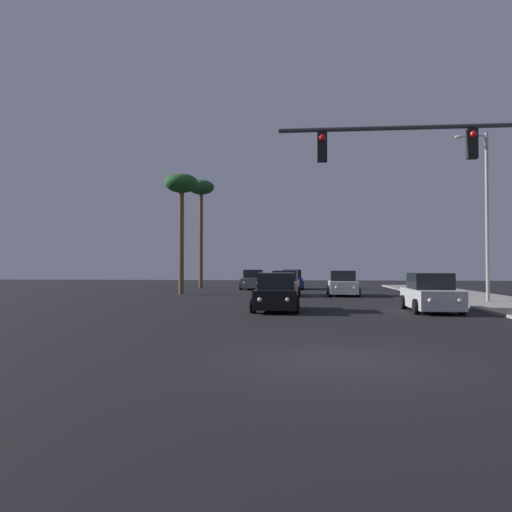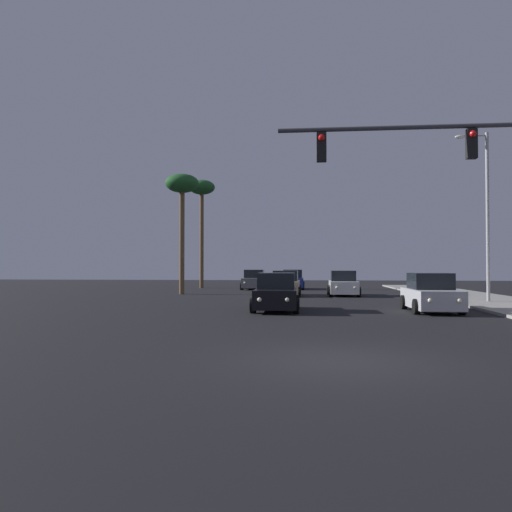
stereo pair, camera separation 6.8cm
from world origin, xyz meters
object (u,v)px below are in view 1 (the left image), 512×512
(palm_tree_mid, at_px, (182,190))
(car_black, at_px, (276,293))
(car_silver, at_px, (431,294))
(street_lamp, at_px, (484,207))
(palm_tree_far, at_px, (201,194))
(car_grey, at_px, (253,280))
(car_blue, at_px, (292,280))
(car_white, at_px, (343,284))
(car_tan, at_px, (285,284))
(traffic_light_mast, at_px, (487,172))

(palm_tree_mid, bearing_deg, car_black, -59.17)
(car_black, bearing_deg, car_silver, 179.98)
(car_black, xyz_separation_m, street_lamp, (10.83, 5.32, 4.36))
(car_black, height_order, street_lamp, street_lamp)
(palm_tree_far, bearing_deg, car_grey, -21.76)
(car_grey, xyz_separation_m, palm_tree_mid, (-4.34, -8.00, 6.64))
(palm_tree_far, height_order, palm_tree_mid, palm_tree_far)
(car_grey, relative_size, car_blue, 1.00)
(car_grey, relative_size, car_black, 1.00)
(palm_tree_far, relative_size, palm_tree_mid, 1.15)
(car_silver, height_order, palm_tree_far, palm_tree_far)
(car_silver, distance_m, car_grey, 22.53)
(car_grey, xyz_separation_m, car_blue, (3.28, 0.78, 0.00))
(car_grey, height_order, car_white, same)
(car_silver, bearing_deg, car_tan, -59.32)
(car_silver, xyz_separation_m, palm_tree_far, (-14.79, 22.30, 7.80))
(car_silver, xyz_separation_m, car_tan, (-6.73, 11.28, 0.00))
(car_silver, bearing_deg, car_black, 0.79)
(car_white, distance_m, car_blue, 10.10)
(street_lamp, bearing_deg, car_black, -153.83)
(car_tan, bearing_deg, car_silver, 121.87)
(car_black, bearing_deg, car_white, -109.04)
(car_blue, xyz_separation_m, traffic_light_mast, (6.51, -27.87, 4.05))
(car_white, distance_m, car_black, 12.36)
(car_tan, distance_m, car_black, 11.39)
(car_white, relative_size, car_black, 1.00)
(car_silver, distance_m, palm_tree_mid, 19.87)
(palm_tree_mid, bearing_deg, car_tan, -7.84)
(traffic_light_mast, bearing_deg, car_white, 98.89)
(car_black, height_order, palm_tree_mid, palm_tree_mid)
(car_blue, bearing_deg, car_white, 109.94)
(traffic_light_mast, distance_m, palm_tree_far, 32.85)
(car_silver, distance_m, car_black, 6.72)
(car_tan, bearing_deg, palm_tree_far, -52.78)
(car_tan, relative_size, car_black, 1.00)
(car_tan, bearing_deg, street_lamp, 151.83)
(palm_tree_far, bearing_deg, car_silver, -56.44)
(traffic_light_mast, bearing_deg, car_black, 135.15)
(car_blue, distance_m, palm_tree_mid, 13.39)
(car_white, xyz_separation_m, car_black, (-3.84, -11.75, 0.00))
(car_blue, bearing_deg, car_grey, 12.29)
(palm_tree_far, bearing_deg, palm_tree_mid, -86.17)
(car_grey, bearing_deg, car_blue, -167.66)
(traffic_light_mast, xyz_separation_m, street_lamp, (4.11, 12.01, 0.30))
(car_black, distance_m, street_lamp, 12.83)
(car_white, height_order, palm_tree_far, palm_tree_far)
(car_white, height_order, car_black, same)
(car_grey, height_order, street_lamp, street_lamp)
(car_grey, distance_m, palm_tree_far, 9.49)
(car_black, bearing_deg, car_grey, -82.42)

